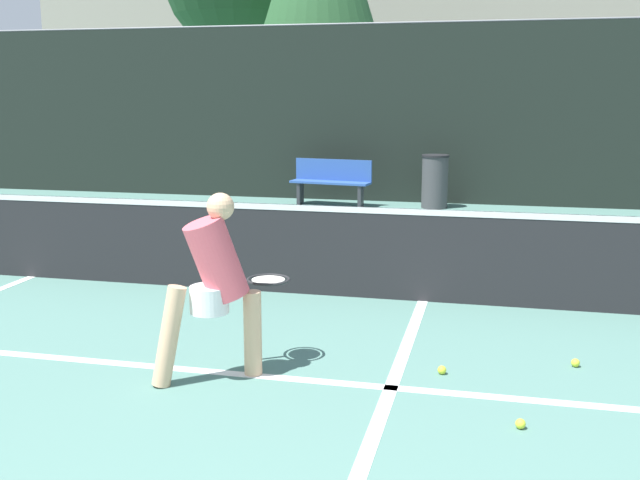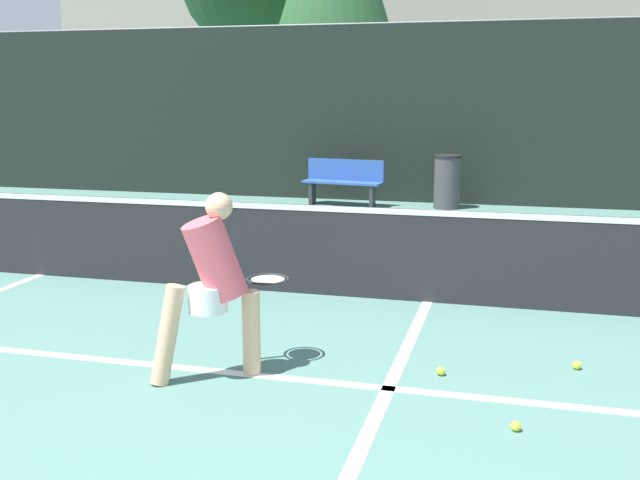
{
  "view_description": "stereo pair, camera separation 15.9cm",
  "coord_description": "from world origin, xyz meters",
  "px_view_note": "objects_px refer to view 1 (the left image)",
  "views": [
    {
      "loc": [
        0.67,
        -0.81,
        2.09
      ],
      "look_at": [
        -0.66,
        4.82,
        0.95
      ],
      "focal_mm": 42.0,
      "sensor_mm": 36.0,
      "label": 1
    },
    {
      "loc": [
        0.82,
        -0.78,
        2.09
      ],
      "look_at": [
        -0.66,
        4.82,
        0.95
      ],
      "focal_mm": 42.0,
      "sensor_mm": 36.0,
      "label": 2
    }
  ],
  "objects_px": {
    "player_practicing": "(215,281)",
    "trash_bin": "(435,181)",
    "courtside_bench": "(331,181)",
    "parked_car": "(593,166)"
  },
  "relations": [
    {
      "from": "player_practicing",
      "to": "trash_bin",
      "type": "relative_size",
      "value": 1.43
    },
    {
      "from": "courtside_bench",
      "to": "parked_car",
      "type": "relative_size",
      "value": 0.34
    },
    {
      "from": "courtside_bench",
      "to": "player_practicing",
      "type": "bearing_deg",
      "value": -74.79
    },
    {
      "from": "player_practicing",
      "to": "parked_car",
      "type": "distance_m",
      "value": 12.46
    },
    {
      "from": "trash_bin",
      "to": "parked_car",
      "type": "bearing_deg",
      "value": 43.82
    },
    {
      "from": "courtside_bench",
      "to": "trash_bin",
      "type": "distance_m",
      "value": 1.93
    },
    {
      "from": "player_practicing",
      "to": "trash_bin",
      "type": "bearing_deg",
      "value": 51.59
    },
    {
      "from": "parked_car",
      "to": "courtside_bench",
      "type": "bearing_deg",
      "value": -148.28
    },
    {
      "from": "player_practicing",
      "to": "parked_car",
      "type": "xyz_separation_m",
      "value": [
        3.95,
        11.81,
        -0.19
      ]
    },
    {
      "from": "player_practicing",
      "to": "trash_bin",
      "type": "distance_m",
      "value": 8.9
    }
  ]
}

